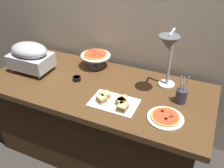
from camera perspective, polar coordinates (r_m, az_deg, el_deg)
name	(u,v)px	position (r m, az deg, el deg)	size (l,w,h in m)	color
ground_plane	(100,149)	(2.57, -2.87, -14.68)	(8.00, 8.00, 0.00)	#38332D
back_wall	(121,17)	(2.30, 2.10, 15.28)	(4.40, 0.04, 2.40)	#B7A893
buffet_table	(99,119)	(2.30, -3.13, -8.17)	(1.90, 0.84, 0.76)	brown
chafing_dish	(30,56)	(2.33, -18.36, 6.23)	(0.37, 0.25, 0.27)	#B7BABF
heat_lamp	(169,48)	(1.84, 12.93, 8.08)	(0.15, 0.30, 0.50)	#B7BABF
pizza_plate_front	(165,117)	(1.76, 12.24, -7.54)	(0.25, 0.25, 0.03)	white
pizza_plate_center	(96,56)	(2.30, -3.80, 6.42)	(0.28, 0.28, 0.14)	#595B60
sandwich_platter	(115,102)	(1.84, 0.61, -4.13)	(0.36, 0.23, 0.06)	white
sauce_cup_near	(77,78)	(2.15, -8.10, 1.32)	(0.07, 0.07, 0.04)	black
utensil_holder	(181,96)	(1.92, 15.68, -2.58)	(0.08, 0.08, 0.23)	#383347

